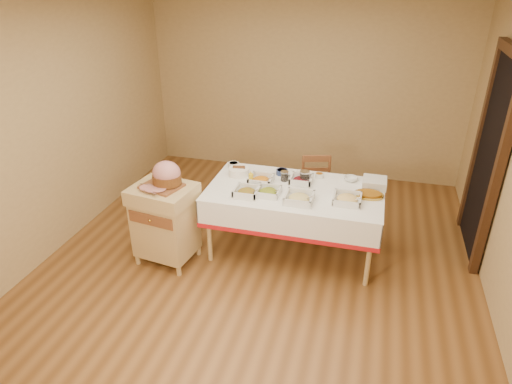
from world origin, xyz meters
TOP-DOWN VIEW (x-y plane):
  - room_shell at (0.00, 0.00)m, footprint 5.00×5.00m
  - doorway at (2.20, 0.90)m, footprint 0.09×1.10m
  - dining_table at (0.30, 0.30)m, footprint 1.82×1.02m
  - butcher_cart at (-0.96, -0.22)m, footprint 0.68×0.59m
  - dining_chair at (0.44, 1.00)m, footprint 0.45×0.44m
  - ham_on_board at (-0.92, -0.19)m, footprint 0.41×0.39m
  - serving_dish_a at (-0.15, 0.04)m, footprint 0.25×0.25m
  - serving_dish_b at (0.06, 0.11)m, footprint 0.24×0.24m
  - serving_dish_c at (0.39, 0.04)m, footprint 0.28×0.28m
  - serving_dish_d at (0.85, 0.15)m, footprint 0.27×0.27m
  - serving_dish_e at (-0.08, 0.35)m, footprint 0.26×0.25m
  - serving_dish_f at (0.33, 0.47)m, footprint 0.25×0.23m
  - small_bowl_left at (-0.49, 0.67)m, footprint 0.13×0.13m
  - small_bowl_mid at (0.09, 0.63)m, footprint 0.13×0.13m
  - small_bowl_right at (0.50, 0.66)m, footprint 0.10×0.10m
  - bowl_white_imported at (0.20, 0.64)m, footprint 0.17×0.17m
  - bowl_small_imported at (0.84, 0.66)m, footprint 0.16×0.16m
  - preserve_jar_left at (0.15, 0.47)m, footprint 0.09×0.09m
  - preserve_jar_right at (0.37, 0.48)m, footprint 0.11×0.11m
  - mustard_bottle at (-0.18, 0.28)m, footprint 0.05×0.05m
  - bread_basket at (-0.37, 0.49)m, footprint 0.23×0.23m
  - plate_stack at (1.10, 0.58)m, footprint 0.25×0.25m
  - brass_platter at (1.05, 0.34)m, footprint 0.31×0.22m

SIDE VIEW (x-z plane):
  - dining_chair at x=0.44m, z-range 0.01..0.84m
  - butcher_cart at x=-0.96m, z-range 0.06..0.93m
  - dining_table at x=0.30m, z-range 0.22..0.98m
  - bowl_white_imported at x=0.20m, z-range 0.76..0.80m
  - brass_platter at x=1.05m, z-range 0.76..0.80m
  - bowl_small_imported at x=0.84m, z-range 0.76..0.81m
  - small_bowl_right at x=0.50m, z-range 0.76..0.81m
  - small_bowl_mid at x=0.09m, z-range 0.76..0.82m
  - serving_dish_b at x=0.06m, z-range 0.74..0.84m
  - small_bowl_left at x=-0.49m, z-range 0.76..0.82m
  - serving_dish_d at x=0.85m, z-range 0.74..0.85m
  - serving_dish_a at x=-0.15m, z-range 0.74..0.85m
  - serving_dish_f at x=0.33m, z-range 0.74..0.85m
  - serving_dish_c at x=0.39m, z-range 0.74..0.85m
  - serving_dish_e at x=-0.08m, z-range 0.74..0.86m
  - bread_basket at x=-0.37m, z-range 0.75..0.85m
  - plate_stack at x=1.10m, z-range 0.76..0.85m
  - preserve_jar_left at x=0.15m, z-range 0.75..0.86m
  - preserve_jar_right at x=0.37m, z-range 0.75..0.89m
  - mustard_bottle at x=-0.18m, z-range 0.75..0.91m
  - ham_on_board at x=-0.92m, z-range 0.85..1.11m
  - doorway at x=2.20m, z-range 0.01..2.21m
  - room_shell at x=0.00m, z-range -1.20..3.80m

